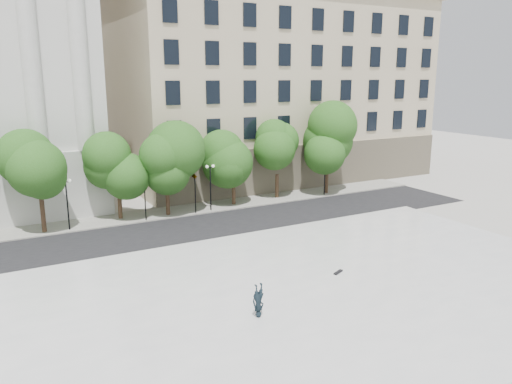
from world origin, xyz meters
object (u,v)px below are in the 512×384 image
Objects in this scene: traffic_light_west at (144,179)px; person_lying at (258,312)px; skateboard at (338,272)px; traffic_light_east at (195,174)px.

person_lying is at bearing -91.22° from traffic_light_west.
person_lying is at bearing 175.84° from skateboard.
traffic_light_east is at bearing 72.58° from person_lying.
person_lying is (-0.44, -20.71, -3.05)m from traffic_light_west.
traffic_light_east reaches higher than person_lying.
skateboard is (2.01, -18.08, -3.27)m from traffic_light_east.
traffic_light_west is 19.52m from skateboard.
traffic_light_west is at bearing 85.03° from person_lying.
traffic_light_east is 21.54m from person_lying.
traffic_light_east is 2.45× the size of person_lying.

